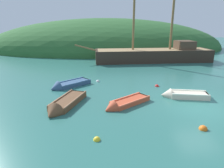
# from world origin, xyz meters

# --- Properties ---
(ground_plane) EXTENTS (120.00, 120.00, 0.00)m
(ground_plane) POSITION_xyz_m (0.00, 0.00, 0.00)
(ground_plane) COLOR #2D6B60
(shore_hill) EXTENTS (48.16, 27.57, 11.99)m
(shore_hill) POSITION_xyz_m (-4.65, 31.23, 0.00)
(shore_hill) COLOR #2D602D
(shore_hill) RESTS_ON ground
(sailing_ship) EXTENTS (18.10, 3.94, 12.57)m
(sailing_ship) POSITION_xyz_m (1.20, 15.15, 0.59)
(sailing_ship) COLOR #38281E
(sailing_ship) RESTS_ON ground
(rowboat_center) EXTENTS (3.35, 3.08, 1.10)m
(rowboat_center) POSITION_xyz_m (-8.83, 4.63, 0.10)
(rowboat_center) COLOR #335175
(rowboat_center) RESTS_ON ground
(rowboat_near_dock) EXTENTS (3.29, 1.56, 0.97)m
(rowboat_near_dock) POSITION_xyz_m (-0.48, 1.70, 0.12)
(rowboat_near_dock) COLOR beige
(rowboat_near_dock) RESTS_ON ground
(rowboat_far) EXTENTS (2.36, 3.98, 1.10)m
(rowboat_far) POSITION_xyz_m (-8.43, 0.53, 0.12)
(rowboat_far) COLOR brown
(rowboat_far) RESTS_ON ground
(rowboat_outer_right) EXTENTS (3.34, 2.81, 0.92)m
(rowboat_outer_right) POSITION_xyz_m (-4.70, 0.55, 0.08)
(rowboat_outer_right) COLOR #C64C2D
(rowboat_outer_right) RESTS_ON ground
(buoy_orange) EXTENTS (0.41, 0.41, 0.41)m
(buoy_orange) POSITION_xyz_m (-1.19, -2.60, 0.00)
(buoy_orange) COLOR orange
(buoy_orange) RESTS_ON ground
(buoy_white) EXTENTS (0.31, 0.31, 0.31)m
(buoy_white) POSITION_xyz_m (-6.35, 5.92, 0.00)
(buoy_white) COLOR white
(buoy_white) RESTS_ON ground
(buoy_yellow) EXTENTS (0.32, 0.32, 0.32)m
(buoy_yellow) POSITION_xyz_m (-6.37, -3.17, 0.00)
(buoy_yellow) COLOR yellow
(buoy_yellow) RESTS_ON ground
(buoy_red) EXTENTS (0.33, 0.33, 0.33)m
(buoy_red) POSITION_xyz_m (-1.51, 4.25, 0.00)
(buoy_red) COLOR red
(buoy_red) RESTS_ON ground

